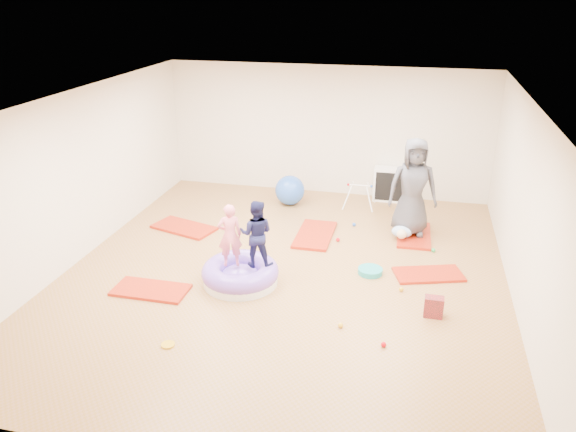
# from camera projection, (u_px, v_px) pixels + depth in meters

# --- Properties ---
(room) EXTENTS (7.01, 8.01, 2.81)m
(room) POSITION_uv_depth(u_px,v_px,m) (284.00, 193.00, 8.55)
(room) COLOR #9F6E49
(room) RESTS_ON ground
(gym_mat_front_left) EXTENTS (1.14, 0.57, 0.05)m
(gym_mat_front_left) POSITION_uv_depth(u_px,v_px,m) (151.00, 290.00, 8.57)
(gym_mat_front_left) COLOR red
(gym_mat_front_left) RESTS_ON ground
(gym_mat_mid_left) EXTENTS (1.33, 0.93, 0.05)m
(gym_mat_mid_left) POSITION_uv_depth(u_px,v_px,m) (184.00, 228.00, 10.75)
(gym_mat_mid_left) COLOR red
(gym_mat_mid_left) RESTS_ON ground
(gym_mat_center_back) EXTENTS (0.64, 1.28, 0.05)m
(gym_mat_center_back) POSITION_uv_depth(u_px,v_px,m) (315.00, 235.00, 10.44)
(gym_mat_center_back) COLOR red
(gym_mat_center_back) RESTS_ON ground
(gym_mat_right) EXTENTS (1.19, 0.84, 0.04)m
(gym_mat_right) POSITION_uv_depth(u_px,v_px,m) (428.00, 274.00, 9.03)
(gym_mat_right) COLOR red
(gym_mat_right) RESTS_ON ground
(gym_mat_rear_right) EXTENTS (0.62, 1.21, 0.05)m
(gym_mat_rear_right) POSITION_uv_depth(u_px,v_px,m) (414.00, 235.00, 10.44)
(gym_mat_rear_right) COLOR red
(gym_mat_rear_right) RESTS_ON ground
(inflatable_cushion) EXTENTS (1.21, 1.21, 0.38)m
(inflatable_cushion) POSITION_uv_depth(u_px,v_px,m) (240.00, 274.00, 8.78)
(inflatable_cushion) COLOR white
(inflatable_cushion) RESTS_ON ground
(child_pink) EXTENTS (0.43, 0.37, 1.01)m
(child_pink) POSITION_uv_depth(u_px,v_px,m) (230.00, 232.00, 8.52)
(child_pink) COLOR pink
(child_pink) RESTS_ON inflatable_cushion
(child_navy) EXTENTS (0.56, 0.45, 1.07)m
(child_navy) POSITION_uv_depth(u_px,v_px,m) (256.00, 231.00, 8.51)
(child_navy) COLOR #161740
(child_navy) RESTS_ON inflatable_cushion
(adult_caregiver) EXTENTS (0.97, 0.73, 1.81)m
(adult_caregiver) POSITION_uv_depth(u_px,v_px,m) (413.00, 187.00, 10.13)
(adult_caregiver) COLOR #414047
(adult_caregiver) RESTS_ON gym_mat_rear_right
(infant) EXTENTS (0.38, 0.39, 0.22)m
(infant) POSITION_uv_depth(u_px,v_px,m) (402.00, 232.00, 10.22)
(infant) COLOR #A6CBF4
(infant) RESTS_ON gym_mat_rear_right
(ball_pit_balls) EXTENTS (1.77, 3.89, 0.07)m
(ball_pit_balls) POSITION_uv_depth(u_px,v_px,m) (380.00, 266.00, 9.28)
(ball_pit_balls) COLOR green
(ball_pit_balls) RESTS_ON ground
(exercise_ball_blue) EXTENTS (0.63, 0.63, 0.63)m
(exercise_ball_blue) POSITION_uv_depth(u_px,v_px,m) (290.00, 190.00, 11.85)
(exercise_ball_blue) COLOR blue
(exercise_ball_blue) RESTS_ON ground
(exercise_ball_orange) EXTENTS (0.43, 0.43, 0.43)m
(exercise_ball_orange) POSITION_uv_depth(u_px,v_px,m) (290.00, 191.00, 12.12)
(exercise_ball_orange) COLOR #EB5E0E
(exercise_ball_orange) RESTS_ON ground
(infant_play_gym) EXTENTS (0.64, 0.61, 0.49)m
(infant_play_gym) POSITION_uv_depth(u_px,v_px,m) (360.00, 192.00, 11.69)
(infant_play_gym) COLOR white
(infant_play_gym) RESTS_ON ground
(cube_shelf) EXTENTS (0.72, 0.35, 0.72)m
(cube_shelf) POSITION_uv_depth(u_px,v_px,m) (391.00, 184.00, 12.05)
(cube_shelf) COLOR white
(cube_shelf) RESTS_ON ground
(balance_disc) EXTENTS (0.40, 0.40, 0.09)m
(balance_disc) POSITION_uv_depth(u_px,v_px,m) (370.00, 271.00, 9.09)
(balance_disc) COLOR teal
(balance_disc) RESTS_ON ground
(backpack) EXTENTS (0.27, 0.17, 0.30)m
(backpack) POSITION_uv_depth(u_px,v_px,m) (434.00, 307.00, 7.88)
(backpack) COLOR red
(backpack) RESTS_ON ground
(yellow_toy) EXTENTS (0.18, 0.18, 0.03)m
(yellow_toy) POSITION_uv_depth(u_px,v_px,m) (168.00, 345.00, 7.29)
(yellow_toy) COLOR gold
(yellow_toy) RESTS_ON ground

